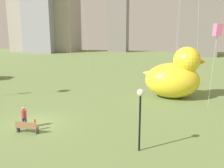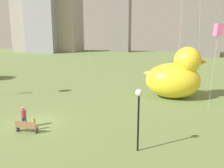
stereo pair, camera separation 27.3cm
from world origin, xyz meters
name	(u,v)px [view 2 (the right image)]	position (x,y,z in m)	size (l,w,h in m)	color
ground_plane	(35,123)	(0.00, 0.00, 0.00)	(140.00, 140.00, 0.00)	olive
park_bench	(26,126)	(0.31, -1.79, 0.48)	(1.71, 0.49, 0.90)	olive
person_adult	(24,116)	(-0.36, -0.95, 0.94)	(0.42, 0.42, 1.70)	#38476B
person_child	(34,124)	(0.64, -1.20, 0.49)	(0.22, 0.22, 0.89)	silver
giant_inflatable_duck	(175,76)	(11.50, 10.16, 2.42)	(6.85, 4.40, 5.68)	yellow
lamppost	(139,105)	(8.68, -2.95, 3.03)	(0.44, 0.44, 4.01)	black
city_skyline	(87,1)	(-14.50, 62.16, 16.38)	(64.97, 17.59, 39.47)	#9E938C
kite_pink	(218,30)	(14.86, 7.03, 7.40)	(0.83, 0.78, 8.01)	silver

